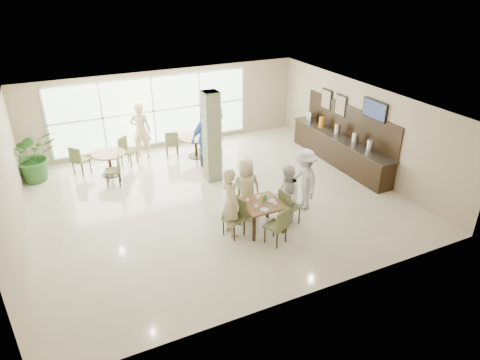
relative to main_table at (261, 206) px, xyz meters
name	(u,v)px	position (x,y,z in m)	size (l,w,h in m)	color
ground	(216,199)	(-0.44, 1.94, -0.66)	(10.00, 10.00, 0.00)	beige
room_shell	(214,143)	(-0.44, 1.94, 1.04)	(10.00, 10.00, 10.00)	white
window_bank	(153,111)	(-0.94, 6.40, 0.74)	(7.00, 0.04, 7.00)	silver
column	(212,137)	(-0.04, 3.14, 0.74)	(0.45, 0.45, 2.80)	#757E58
main_table	(261,206)	(0.00, 0.00, 0.00)	(0.98, 0.98, 0.75)	brown
round_table_left	(109,158)	(-2.86, 4.85, -0.10)	(1.05, 1.05, 0.75)	brown
round_table_right	(196,141)	(0.12, 5.05, -0.07)	(1.19, 1.19, 0.75)	brown
chairs_main_table	(262,212)	(0.02, -0.01, -0.18)	(2.10, 1.90, 0.95)	#5A6638
chairs_table_left	(108,160)	(-2.91, 4.92, -0.18)	(2.16, 1.88, 0.95)	#5A6638
chairs_table_right	(197,143)	(0.16, 5.06, -0.18)	(2.14, 1.76, 0.95)	#5A6638
tabletop_clutter	(263,201)	(0.02, -0.01, 0.15)	(0.71, 0.80, 0.21)	white
buffet_counter	(340,148)	(4.26, 2.44, -0.11)	(0.64, 4.70, 1.95)	black
wall_tv	(375,110)	(4.50, 1.34, 1.49)	(0.06, 1.00, 0.58)	black
framed_art_a	(341,105)	(4.51, 2.94, 1.19)	(0.05, 0.55, 0.70)	black
framed_art_b	(326,99)	(4.51, 3.74, 1.19)	(0.05, 0.55, 0.70)	black
potted_plant	(33,156)	(-4.99, 5.46, 0.15)	(1.47, 1.47, 1.63)	#316B2A
teen_left	(231,202)	(-0.79, 0.11, 0.23)	(0.65, 0.43, 1.79)	#CDB788
teen_far	(246,188)	(-0.04, 0.78, 0.15)	(0.79, 0.43, 1.61)	#CDB788
teen_right	(287,194)	(0.76, 0.06, 0.12)	(0.76, 0.59, 1.57)	white
teen_standing	(304,179)	(1.54, 0.45, 0.20)	(1.11, 0.64, 1.73)	#B7B7BA
adult_a	(205,138)	(0.14, 4.23, 0.30)	(1.13, 0.64, 1.92)	#4572CF
adult_b	(216,129)	(0.93, 5.14, 0.19)	(1.58, 0.68, 1.71)	white
adult_standing	(141,130)	(-1.58, 5.83, 0.31)	(0.71, 0.46, 1.94)	#CDB788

